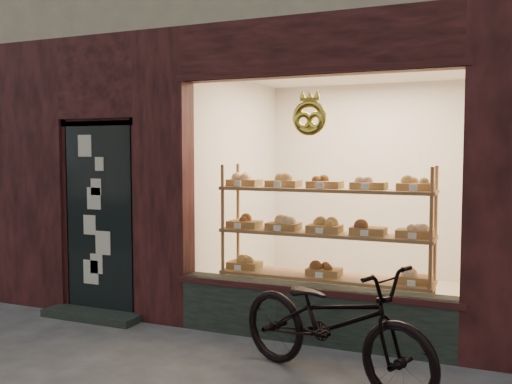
% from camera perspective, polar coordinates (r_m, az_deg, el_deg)
% --- Properties ---
extents(display_shelf, '(2.20, 0.45, 1.70)m').
position_cam_1_polar(display_shelf, '(5.92, 6.86, -5.16)').
color(display_shelf, brown).
rests_on(display_shelf, ground).
extents(bicycle, '(1.97, 1.29, 0.98)m').
position_cam_1_polar(bicycle, '(4.68, 7.66, -12.74)').
color(bicycle, black).
rests_on(bicycle, ground).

